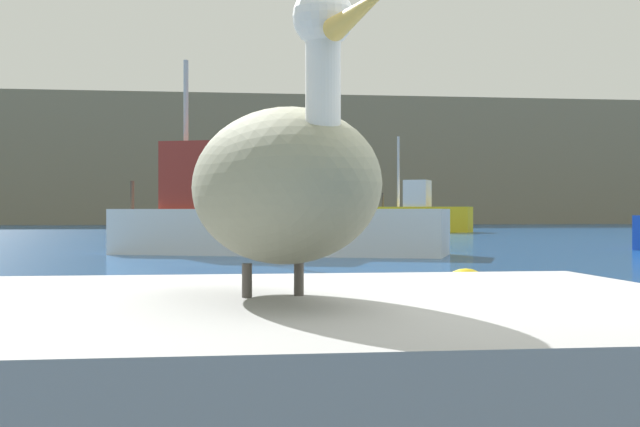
{
  "coord_description": "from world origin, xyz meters",
  "views": [
    {
      "loc": [
        -1.4,
        -2.98,
        1.04
      ],
      "look_at": [
        1.92,
        21.48,
        0.97
      ],
      "focal_mm": 49.96,
      "sensor_mm": 36.0,
      "label": 1
    }
  ],
  "objects_px": {
    "fishing_boat_white": "(263,215)",
    "fishing_boat_yellow": "(423,214)",
    "pelican": "(280,182)",
    "mooring_buoy": "(466,295)"
  },
  "relations": [
    {
      "from": "pelican",
      "to": "mooring_buoy",
      "type": "bearing_deg",
      "value": 144.91
    },
    {
      "from": "mooring_buoy",
      "to": "pelican",
      "type": "bearing_deg",
      "value": -112.23
    },
    {
      "from": "pelican",
      "to": "fishing_boat_yellow",
      "type": "relative_size",
      "value": 0.28
    },
    {
      "from": "pelican",
      "to": "fishing_boat_yellow",
      "type": "height_order",
      "value": "fishing_boat_yellow"
    },
    {
      "from": "fishing_boat_white",
      "to": "fishing_boat_yellow",
      "type": "bearing_deg",
      "value": -92.7
    },
    {
      "from": "fishing_boat_white",
      "to": "mooring_buoy",
      "type": "xyz_separation_m",
      "value": [
        0.97,
        -13.22,
        -0.69
      ]
    },
    {
      "from": "fishing_boat_yellow",
      "to": "mooring_buoy",
      "type": "height_order",
      "value": "fishing_boat_yellow"
    },
    {
      "from": "pelican",
      "to": "fishing_boat_white",
      "type": "xyz_separation_m",
      "value": [
        1.26,
        18.68,
        -0.18
      ]
    },
    {
      "from": "fishing_boat_white",
      "to": "mooring_buoy",
      "type": "height_order",
      "value": "fishing_boat_white"
    },
    {
      "from": "mooring_buoy",
      "to": "fishing_boat_yellow",
      "type": "bearing_deg",
      "value": 76.29
    }
  ]
}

